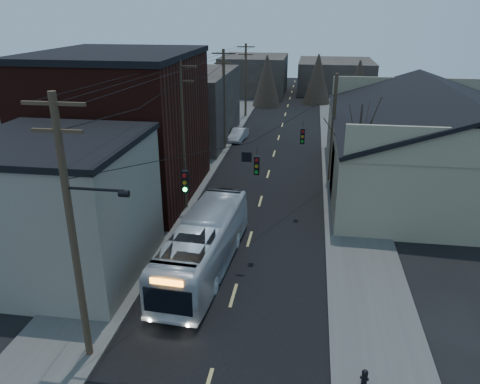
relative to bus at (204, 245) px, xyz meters
name	(u,v)px	position (x,y,z in m)	size (l,w,h in m)	color
road_surface	(272,160)	(1.92, 19.86, -1.47)	(9.00, 110.00, 0.02)	black
sidewalk_left	(203,156)	(-4.58, 19.86, -1.42)	(4.00, 110.00, 0.12)	#474744
sidewalk_right	(345,163)	(8.42, 19.86, -1.42)	(4.00, 110.00, 0.12)	#474744
building_clapboard	(60,210)	(-7.08, -1.14, 2.02)	(8.00, 8.00, 7.00)	gray
building_brick	(122,128)	(-8.08, 9.86, 3.52)	(10.00, 12.00, 10.00)	black
building_left_far	(187,106)	(-7.58, 25.86, 2.02)	(9.00, 14.00, 7.00)	#2E2825
warehouse	(438,153)	(14.92, 14.86, 1.21)	(16.16, 20.60, 7.73)	gray
building_far_left	(254,75)	(-4.08, 54.86, 1.52)	(10.00, 12.00, 6.00)	#2E2825
building_far_right	(335,76)	(8.92, 59.86, 1.02)	(12.00, 14.00, 5.00)	#2E2825
bare_tree	(357,158)	(8.42, 9.86, 2.12)	(0.40, 0.40, 7.20)	black
utility_lines	(227,120)	(-1.19, 14.00, 3.47)	(11.24, 45.28, 10.50)	#382B1E
bus	(204,245)	(0.00, 0.00, 0.00)	(2.49, 10.65, 2.97)	silver
parked_car	(238,135)	(-2.20, 26.10, -0.86)	(1.32, 3.79, 1.25)	#B9BAC1
fire_hydrant	(365,377)	(7.59, -7.26, -1.00)	(0.34, 0.24, 0.69)	black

